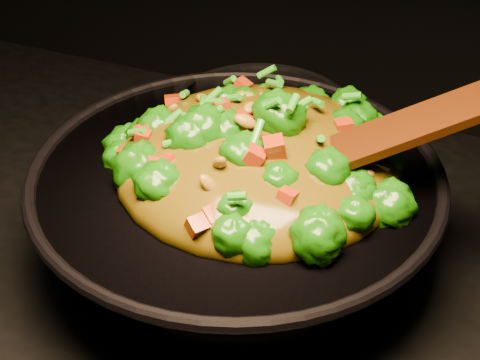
% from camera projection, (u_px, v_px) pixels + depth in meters
% --- Properties ---
extents(wok, '(0.52, 0.52, 0.11)m').
position_uv_depth(wok, '(236.00, 217.00, 0.75)').
color(wok, black).
rests_on(wok, stovetop).
extents(stir_fry, '(0.32, 0.32, 0.10)m').
position_uv_depth(stir_fry, '(258.00, 127.00, 0.70)').
color(stir_fry, '#176106').
rests_on(stir_fry, wok).
extents(spatula, '(0.30, 0.18, 0.13)m').
position_uv_depth(spatula, '(373.00, 141.00, 0.67)').
color(spatula, '#371604').
rests_on(spatula, wok).
extents(back_pot, '(0.23, 0.23, 0.12)m').
position_uv_depth(back_pot, '(260.00, 147.00, 0.86)').
color(back_pot, black).
rests_on(back_pot, stovetop).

